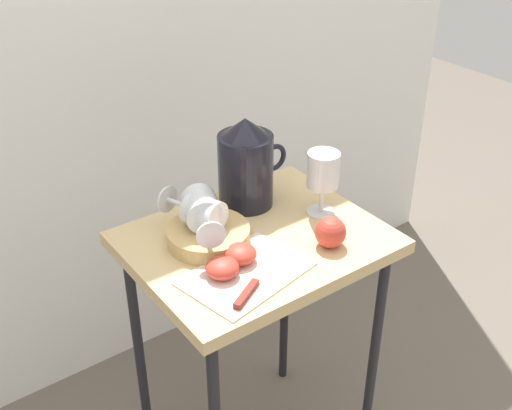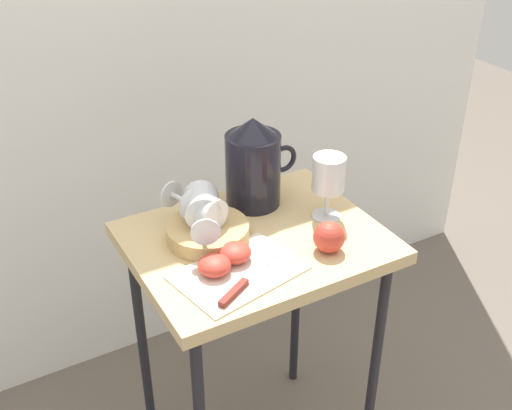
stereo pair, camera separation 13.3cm
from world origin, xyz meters
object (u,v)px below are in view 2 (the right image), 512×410
at_px(wine_glass_upright, 328,177).
at_px(wine_glass_tipped_near, 202,206).
at_px(table, 256,266).
at_px(apple_whole, 329,237).
at_px(pitcher, 253,169).
at_px(knife, 244,283).
at_px(apple_half_left, 214,265).
at_px(wine_glass_tipped_far, 202,209).
at_px(apple_half_right, 235,252).
at_px(basket_tray, 208,232).

relative_size(wine_glass_upright, wine_glass_tipped_near, 0.93).
bearing_deg(table, apple_whole, -47.74).
xyz_separation_m(pitcher, knife, (-0.17, -0.27, -0.08)).
bearing_deg(knife, wine_glass_tipped_near, 87.89).
relative_size(table, apple_half_left, 10.41).
height_order(wine_glass_tipped_far, apple_half_left, wine_glass_tipped_far).
height_order(wine_glass_tipped_near, wine_glass_tipped_far, wine_glass_tipped_near).
xyz_separation_m(table, wine_glass_tipped_near, (-0.10, 0.06, 0.15)).
relative_size(pitcher, knife, 1.04).
height_order(wine_glass_tipped_near, apple_half_left, wine_glass_tipped_near).
relative_size(wine_glass_upright, apple_whole, 2.28).
bearing_deg(apple_half_right, table, 35.43).
height_order(apple_half_right, apple_whole, apple_whole).
bearing_deg(wine_glass_upright, table, 177.98).
xyz_separation_m(table, apple_whole, (0.11, -0.12, 0.11)).
bearing_deg(apple_whole, wine_glass_tipped_far, 139.93).
bearing_deg(wine_glass_upright, apple_half_right, -168.80).
relative_size(wine_glass_tipped_near, apple_half_right, 2.44).
bearing_deg(wine_glass_upright, wine_glass_tipped_near, 166.38).
bearing_deg(apple_half_left, table, 29.19).
relative_size(table, basket_tray, 3.92).
bearing_deg(apple_whole, apple_half_left, 170.31).
xyz_separation_m(pitcher, apple_half_right, (-0.15, -0.19, -0.07)).
height_order(pitcher, apple_whole, pitcher).
bearing_deg(basket_tray, knife, -93.18).
distance_m(basket_tray, apple_half_left, 0.13).
relative_size(wine_glass_tipped_near, knife, 0.79).
relative_size(table, wine_glass_upright, 4.57).
bearing_deg(basket_tray, wine_glass_tipped_far, 114.22).
xyz_separation_m(wine_glass_tipped_far, apple_half_right, (0.02, -0.11, -0.05)).
xyz_separation_m(basket_tray, wine_glass_tipped_near, (-0.00, 0.02, 0.06)).
bearing_deg(wine_glass_tipped_far, basket_tray, -65.78).
relative_size(wine_glass_tipped_far, apple_half_right, 2.32).
distance_m(table, wine_glass_tipped_far, 0.19).
distance_m(apple_half_left, apple_whole, 0.25).
bearing_deg(apple_half_left, wine_glass_upright, 12.52).
bearing_deg(table, apple_half_right, -144.57).
distance_m(wine_glass_tipped_far, knife, 0.20).
distance_m(table, apple_whole, 0.19).
relative_size(pitcher, wine_glass_tipped_far, 1.39).
height_order(basket_tray, wine_glass_tipped_far, wine_glass_tipped_far).
bearing_deg(wine_glass_tipped_far, table, -29.33).
bearing_deg(apple_whole, wine_glass_tipped_near, 138.80).
height_order(wine_glass_upright, apple_half_left, wine_glass_upright).
xyz_separation_m(wine_glass_tipped_near, apple_whole, (0.20, -0.18, -0.04)).
xyz_separation_m(pitcher, apple_whole, (0.04, -0.25, -0.05)).
bearing_deg(wine_glass_tipped_far, knife, -91.23).
bearing_deg(apple_half_right, wine_glass_tipped_far, 99.23).
bearing_deg(apple_half_left, wine_glass_tipped_far, 74.38).
bearing_deg(wine_glass_tipped_near, pitcher, 23.20).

